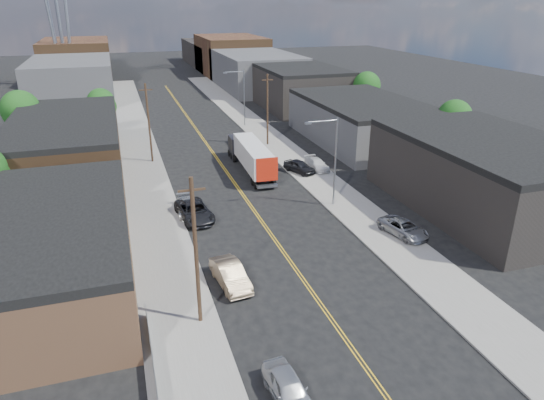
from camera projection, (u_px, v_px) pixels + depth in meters
ground at (197, 130)px, 77.69m from camera, size 260.00×260.00×0.00m
centerline at (216, 156)px, 64.50m from camera, size 0.32×120.00×0.01m
sidewalk_left at (142, 163)px, 61.79m from camera, size 5.00×140.00×0.15m
sidewalk_right at (283, 150)px, 67.16m from camera, size 5.00×140.00×0.15m
warehouse_tan at (43, 250)px, 34.60m from camera, size 12.00×22.00×5.60m
warehouse_brown at (66, 146)px, 57.27m from camera, size 12.00×26.00×6.60m
industrial_right_a at (487, 174)px, 47.36m from camera, size 14.00×22.00×7.10m
industrial_right_b at (362, 120)px, 70.42m from camera, size 14.00×24.00×6.10m
industrial_right_c at (299, 87)px, 93.00m from camera, size 14.00×22.00×7.60m
skyline_left_a at (72, 79)px, 101.29m from camera, size 16.00×30.00×8.00m
skyline_right_a at (256, 71)px, 112.58m from camera, size 16.00×30.00×8.00m
skyline_left_b at (77, 60)px, 122.89m from camera, size 16.00×26.00×10.00m
skyline_right_b at (231, 55)px, 134.18m from camera, size 16.00×26.00×10.00m
skyline_left_c at (81, 58)px, 141.05m from camera, size 16.00×40.00×7.00m
skyline_right_c at (216, 54)px, 152.34m from camera, size 16.00×40.00×7.00m
streetlight_near at (332, 156)px, 47.02m from camera, size 3.39×0.25×9.00m
streetlight_far at (242, 94)px, 77.79m from camera, size 3.39×0.25×9.00m
utility_pole_left_near at (196, 252)px, 29.44m from camera, size 1.60×0.26×10.00m
utility_pole_left_far at (149, 123)px, 60.22m from camera, size 1.60×0.26×10.00m
utility_pole_right at (267, 110)px, 67.48m from camera, size 1.60×0.26×10.00m
chainlink_fence at (158, 399)px, 24.51m from camera, size 0.05×16.00×1.22m
tree_left_mid at (22, 112)px, 64.43m from camera, size 5.10×5.04×8.37m
tree_left_far at (102, 104)px, 73.76m from camera, size 4.35×4.20×6.97m
tree_right_near at (454, 119)px, 63.21m from camera, size 4.60×4.48×7.44m
tree_right_far at (367, 87)px, 84.19m from camera, size 4.85×4.76×7.91m
semi_truck at (250, 154)px, 58.36m from camera, size 2.83×14.27×3.71m
car_left_a at (288, 389)px, 25.04m from camera, size 2.04×4.43×1.47m
car_left_b at (230, 275)px, 35.22m from camera, size 2.30×5.16×1.65m
car_left_c at (194, 211)px, 45.81m from camera, size 3.40×6.18×1.64m
car_left_d at (187, 207)px, 47.11m from camera, size 2.09×4.79×1.37m
car_right_lot_a at (403, 228)px, 42.44m from camera, size 3.29×5.26×1.36m
car_right_lot_b at (317, 164)px, 58.99m from camera, size 2.05×4.47×1.27m
car_right_lot_c at (299, 166)px, 57.88m from camera, size 3.32×4.65×1.47m
car_ahead_truck at (241, 141)px, 68.90m from camera, size 2.94×5.60×1.50m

